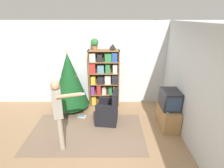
% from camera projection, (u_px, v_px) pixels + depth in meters
% --- Properties ---
extents(ground_plane, '(14.00, 14.00, 0.00)m').
position_uv_depth(ground_plane, '(93.00, 138.00, 4.15)').
color(ground_plane, '#9E7A56').
extents(wall_back, '(8.00, 0.10, 2.60)m').
position_uv_depth(wall_back, '(97.00, 64.00, 5.48)').
color(wall_back, silver).
rests_on(wall_back, ground_plane).
extents(wall_right, '(0.10, 8.00, 2.60)m').
position_uv_depth(wall_right, '(194.00, 88.00, 3.67)').
color(wall_right, silver).
rests_on(wall_right, ground_plane).
extents(area_rug, '(2.80, 1.68, 0.01)m').
position_uv_depth(area_rug, '(87.00, 132.00, 4.35)').
color(area_rug, '#7F6651').
rests_on(area_rug, ground_plane).
extents(bookshelf, '(0.93, 0.31, 1.78)m').
position_uv_depth(bookshelf, '(104.00, 79.00, 5.41)').
color(bookshelf, brown).
rests_on(bookshelf, ground_plane).
extents(tv_stand, '(0.41, 0.81, 0.54)m').
position_uv_depth(tv_stand, '(168.00, 117.00, 4.52)').
color(tv_stand, tan).
rests_on(tv_stand, ground_plane).
extents(television, '(0.44, 0.56, 0.46)m').
position_uv_depth(television, '(170.00, 99.00, 4.34)').
color(television, '#28282D').
rests_on(television, tv_stand).
extents(game_remote, '(0.04, 0.12, 0.02)m').
position_uv_depth(game_remote, '(167.00, 112.00, 4.19)').
color(game_remote, white).
rests_on(game_remote, tv_stand).
extents(christmas_tree, '(1.07, 1.07, 1.84)m').
position_uv_depth(christmas_tree, '(70.00, 80.00, 5.01)').
color(christmas_tree, '#4C3323').
rests_on(christmas_tree, ground_plane).
extents(armchair, '(0.63, 0.62, 0.92)m').
position_uv_depth(armchair, '(109.00, 111.00, 4.67)').
color(armchair, black).
rests_on(armchair, ground_plane).
extents(standing_person, '(0.71, 0.45, 1.55)m').
position_uv_depth(standing_person, '(59.00, 110.00, 3.58)').
color(standing_person, '#9E937F').
rests_on(standing_person, ground_plane).
extents(potted_plant, '(0.22, 0.22, 0.33)m').
position_uv_depth(potted_plant, '(95.00, 43.00, 5.03)').
color(potted_plant, '#935B38').
rests_on(potted_plant, bookshelf).
extents(table_lamp, '(0.20, 0.20, 0.18)m').
position_uv_depth(table_lamp, '(113.00, 46.00, 5.06)').
color(table_lamp, '#473828').
rests_on(table_lamp, bookshelf).
extents(book_pile_near_tree, '(0.25, 0.19, 0.06)m').
position_uv_depth(book_pile_near_tree, '(82.00, 116.00, 5.01)').
color(book_pile_near_tree, beige).
rests_on(book_pile_near_tree, ground_plane).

